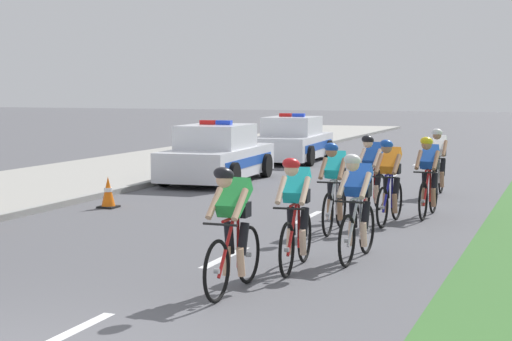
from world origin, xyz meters
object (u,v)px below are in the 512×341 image
cyclist_third (357,205)px  cyclist_sixth (429,176)px  cyclist_second (296,212)px  cyclist_eighth (438,161)px  police_car_nearest (217,155)px  cyclist_seventh (372,173)px  cyclist_fifth (390,180)px  traffic_cone_near (108,193)px  cyclist_lead (233,227)px  cyclist_fourth (334,186)px  police_car_second (293,141)px

cyclist_third → cyclist_sixth: 4.36m
cyclist_second → cyclist_eighth: bearing=85.9°
cyclist_second → police_car_nearest: 10.66m
cyclist_sixth → cyclist_seventh: size_ratio=1.00×
cyclist_fifth → traffic_cone_near: size_ratio=2.69×
cyclist_seventh → cyclist_eighth: (0.81, 3.07, 0.00)m
cyclist_third → police_car_nearest: size_ratio=0.38×
cyclist_lead → cyclist_fourth: 4.51m
cyclist_second → cyclist_eighth: (0.61, 8.41, 0.00)m
cyclist_third → traffic_cone_near: (-5.96, 3.27, -0.48)m
cyclist_fifth → traffic_cone_near: bearing=-179.8°
cyclist_second → traffic_cone_near: size_ratio=2.69×
cyclist_lead → cyclist_third: (0.92, 2.35, 0.00)m
cyclist_fourth → cyclist_sixth: bearing=61.0°
cyclist_lead → cyclist_sixth: same height
cyclist_lead → cyclist_eighth: (0.91, 9.88, 0.00)m
cyclist_fifth → cyclist_third: bearing=-86.1°
cyclist_fifth → cyclist_sixth: (0.51, 1.07, 0.00)m
cyclist_third → cyclist_lead: bearing=-111.3°
cyclist_lead → traffic_cone_near: cyclist_lead is taller
cyclist_lead → cyclist_fifth: (0.70, 5.64, 0.00)m
cyclist_fourth → cyclist_lead: bearing=-89.9°
cyclist_third → cyclist_fifth: 3.30m
cyclist_third → cyclist_fifth: bearing=93.9°
cyclist_lead → police_car_second: (-4.88, 17.00, -0.11)m
cyclist_fourth → cyclist_seventh: same height
police_car_second → police_car_nearest: bearing=-90.0°
cyclist_lead → traffic_cone_near: bearing=131.9°
traffic_cone_near → cyclist_third: bearing=-28.7°
cyclist_lead → police_car_second: 17.69m
cyclist_fourth → cyclist_second: bearing=-84.2°
police_car_second → cyclist_seventh: bearing=-64.0°
cyclist_lead → cyclist_second: (0.31, 1.46, 0.00)m
cyclist_third → traffic_cone_near: bearing=151.3°
cyclist_fourth → police_car_nearest: (-4.87, 6.27, -0.11)m
police_car_nearest → cyclist_sixth: bearing=-33.8°
traffic_cone_near → cyclist_seventh: bearing=13.0°
cyclist_fourth → cyclist_seventh: 2.30m
cyclist_second → cyclist_third: 1.08m
cyclist_fourth → cyclist_eighth: size_ratio=1.00×
cyclist_fourth → police_car_second: (-4.87, 12.49, -0.11)m
police_car_second → cyclist_lead: bearing=-74.0°
cyclist_sixth → cyclist_eighth: size_ratio=1.00×
cyclist_sixth → cyclist_eighth: (-0.30, 3.17, 0.00)m
cyclist_fourth → traffic_cone_near: 5.18m
cyclist_lead → cyclist_seventh: bearing=89.1°
traffic_cone_near → cyclist_lead: bearing=-48.1°
cyclist_third → police_car_nearest: bearing=124.5°
cyclist_eighth → police_car_nearest: police_car_nearest is taller
cyclist_second → cyclist_eighth: same height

